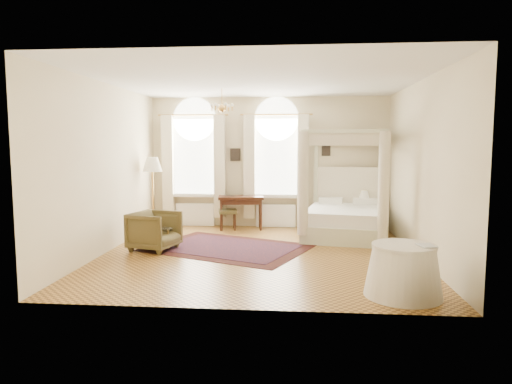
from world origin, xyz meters
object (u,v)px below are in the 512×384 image
canopy_bed (345,213)px  side_table (403,271)px  floor_lamp (152,168)px  coffee_table (159,229)px  stool (228,213)px  nightstand (368,218)px  writing_desk (241,201)px  armchair (155,231)px

canopy_bed → side_table: 4.10m
floor_lamp → coffee_table: bearing=-68.5°
stool → floor_lamp: 2.13m
nightstand → stool: 3.47m
stool → floor_lamp: (-1.73, -0.52, 1.13)m
canopy_bed → floor_lamp: 4.64m
writing_desk → armchair: 2.81m
writing_desk → armchair: size_ratio=1.37×
canopy_bed → floor_lamp: size_ratio=1.39×
writing_desk → side_table: 5.61m
side_table → coffee_table: bearing=147.9°
canopy_bed → armchair: (-3.95, -1.64, -0.16)m
canopy_bed → stool: (-2.80, 0.65, -0.13)m
armchair → floor_lamp: size_ratio=0.47×
canopy_bed → coffee_table: bearing=-160.8°
canopy_bed → writing_desk: (-2.49, 0.74, 0.16)m
canopy_bed → side_table: canopy_bed is taller
stool → coffee_table: (-1.14, -2.02, -0.04)m
side_table → floor_lamp: bearing=139.3°
canopy_bed → stool: size_ratio=4.86×
canopy_bed → floor_lamp: bearing=178.3°
coffee_table → side_table: size_ratio=0.60×
canopy_bed → stool: canopy_bed is taller
floor_lamp → armchair: bearing=-71.8°
nightstand → floor_lamp: size_ratio=0.33×
nightstand → writing_desk: (-3.14, -0.16, 0.41)m
floor_lamp → side_table: (4.90, -4.21, -1.18)m
armchair → nightstand: bearing=-45.3°
side_table → writing_desk: bearing=120.7°
armchair → writing_desk: bearing=-15.7°
stool → armchair: (-1.14, -2.29, -0.03)m
nightstand → coffee_table: nightstand is taller
nightstand → stool: size_ratio=1.16×
side_table → stool: bearing=123.9°
floor_lamp → canopy_bed: bearing=-1.7°
stool → armchair: 2.56m
stool → writing_desk: bearing=16.1°
armchair → coffee_table: 0.27m
coffee_table → side_table: 5.09m
canopy_bed → coffee_table: 4.18m
nightstand → side_table: bearing=-93.3°
nightstand → floor_lamp: 5.38m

